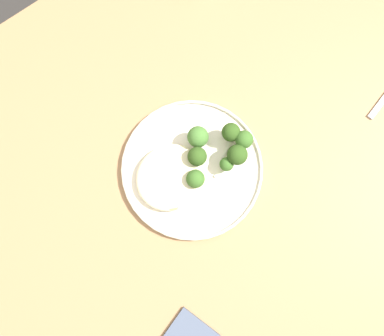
% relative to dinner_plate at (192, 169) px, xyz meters
% --- Properties ---
extents(ground, '(6.00, 6.00, 0.00)m').
position_rel_dinner_plate_xyz_m(ground, '(-0.02, 0.01, -0.75)').
color(ground, '#2D2B28').
extents(wooden_dining_table, '(1.40, 1.00, 0.74)m').
position_rel_dinner_plate_xyz_m(wooden_dining_table, '(-0.02, 0.01, -0.09)').
color(wooden_dining_table, '#9E754C').
rests_on(wooden_dining_table, ground).
extents(dinner_plate, '(0.29, 0.29, 0.02)m').
position_rel_dinner_plate_xyz_m(dinner_plate, '(0.00, 0.00, 0.00)').
color(dinner_plate, beige).
rests_on(dinner_plate, wooden_dining_table).
extents(noodle_bed, '(0.14, 0.13, 0.03)m').
position_rel_dinner_plate_xyz_m(noodle_bed, '(-0.05, 0.01, 0.02)').
color(noodle_bed, beige).
rests_on(noodle_bed, dinner_plate).
extents(seared_scallop_left_edge, '(0.03, 0.03, 0.02)m').
position_rel_dinner_plate_xyz_m(seared_scallop_left_edge, '(-0.03, 0.02, 0.01)').
color(seared_scallop_left_edge, '#DBB77A').
rests_on(seared_scallop_left_edge, dinner_plate).
extents(seared_scallop_large_seared, '(0.03, 0.03, 0.01)m').
position_rel_dinner_plate_xyz_m(seared_scallop_large_seared, '(-0.09, -0.00, 0.01)').
color(seared_scallop_large_seared, '#E5C689').
rests_on(seared_scallop_large_seared, dinner_plate).
extents(seared_scallop_front_small, '(0.03, 0.03, 0.02)m').
position_rel_dinner_plate_xyz_m(seared_scallop_front_small, '(-0.07, -0.04, 0.01)').
color(seared_scallop_front_small, '#DBB77A').
rests_on(seared_scallop_front_small, dinner_plate).
extents(seared_scallop_rear_pale, '(0.03, 0.03, 0.01)m').
position_rel_dinner_plate_xyz_m(seared_scallop_rear_pale, '(-0.05, -0.00, 0.01)').
color(seared_scallop_rear_pale, '#DBB77A').
rests_on(seared_scallop_rear_pale, dinner_plate).
extents(broccoli_floret_rear_charred, '(0.04, 0.04, 0.05)m').
position_rel_dinner_plate_xyz_m(broccoli_floret_rear_charred, '(-0.01, -0.02, 0.03)').
color(broccoli_floret_rear_charred, '#89A356').
rests_on(broccoli_floret_rear_charred, dinner_plate).
extents(broccoli_floret_front_edge, '(0.04, 0.04, 0.06)m').
position_rel_dinner_plate_xyz_m(broccoli_floret_front_edge, '(0.08, -0.03, 0.04)').
color(broccoli_floret_front_edge, '#7A994C').
rests_on(broccoli_floret_front_edge, dinner_plate).
extents(broccoli_floret_left_leaning, '(0.04, 0.04, 0.06)m').
position_rel_dinner_plate_xyz_m(broccoli_floret_left_leaning, '(0.04, 0.04, 0.04)').
color(broccoli_floret_left_leaning, '#7A994C').
rests_on(broccoli_floret_left_leaning, dinner_plate).
extents(broccoli_floret_tall_stalk, '(0.03, 0.03, 0.04)m').
position_rel_dinner_plate_xyz_m(broccoli_floret_tall_stalk, '(0.06, -0.04, 0.03)').
color(broccoli_floret_tall_stalk, '#89A356').
rests_on(broccoli_floret_tall_stalk, dinner_plate).
extents(broccoli_floret_right_tilted, '(0.04, 0.04, 0.06)m').
position_rel_dinner_plate_xyz_m(broccoli_floret_right_tilted, '(0.10, 0.01, 0.04)').
color(broccoli_floret_right_tilted, '#7A994C').
rests_on(broccoli_floret_right_tilted, dinner_plate).
extents(broccoli_floret_small_sprig, '(0.04, 0.04, 0.06)m').
position_rel_dinner_plate_xyz_m(broccoli_floret_small_sprig, '(0.11, -0.02, 0.04)').
color(broccoli_floret_small_sprig, '#89A356').
rests_on(broccoli_floret_small_sprig, dinner_plate).
extents(broccoli_floret_split_head, '(0.04, 0.04, 0.06)m').
position_rel_dinner_plate_xyz_m(broccoli_floret_split_head, '(0.02, 0.01, 0.04)').
color(broccoli_floret_split_head, '#7A994C').
rests_on(broccoli_floret_split_head, dinner_plate).
extents(onion_sliver_pale_crescent, '(0.04, 0.01, 0.00)m').
position_rel_dinner_plate_xyz_m(onion_sliver_pale_crescent, '(0.05, -0.04, 0.01)').
color(onion_sliver_pale_crescent, silver).
rests_on(onion_sliver_pale_crescent, dinner_plate).
extents(onion_sliver_short_strip, '(0.04, 0.03, 0.00)m').
position_rel_dinner_plate_xyz_m(onion_sliver_short_strip, '(0.08, -0.01, 0.01)').
color(onion_sliver_short_strip, silver).
rests_on(onion_sliver_short_strip, dinner_plate).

